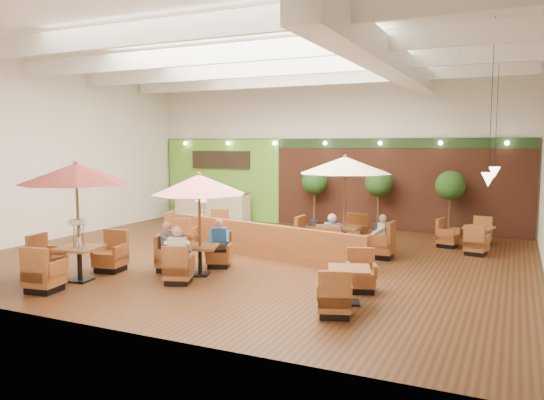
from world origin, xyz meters
The scene contains 17 objects.
room centered at (0.25, 1.22, 3.63)m, with size 14.04×14.00×5.52m.
service_counter centered at (-4.40, 5.10, 0.58)m, with size 3.00×0.75×1.18m.
booth_divider centered at (0.11, 0.05, 0.46)m, with size 6.58×0.18×0.91m, color brown.
table_0 centered at (-2.41, -3.88, 1.89)m, with size 2.56×2.67×2.66m.
table_1 centered at (-0.29, -2.30, 1.73)m, with size 2.32×2.46×2.38m.
table_2 centered at (2.13, 1.21, 1.86)m, with size 2.66×2.66×2.74m.
table_3 centered at (-2.61, 1.15, 0.44)m, with size 1.71×2.49×1.50m.
table_4 centered at (3.52, -2.99, 0.33)m, with size 0.99×2.47×0.87m.
table_5 centered at (5.15, 3.57, 0.31)m, with size 1.62×2.33×0.84m.
topiary_0 centered at (-0.24, 5.30, 1.60)m, with size 0.93×0.93×2.15m.
topiary_1 centered at (2.08, 5.30, 1.63)m, with size 0.94×0.94×2.18m.
topiary_2 centered at (4.40, 5.30, 1.62)m, with size 0.93×0.93×2.17m.
diner_0 centered at (-0.24, -3.16, 0.76)m, with size 0.46×0.44×0.82m.
diner_1 centered at (-0.24, -1.43, 0.73)m, with size 0.41×0.40×0.73m.
diner_2 centered at (-1.10, -2.30, 0.73)m, with size 0.37×0.40×0.72m.
diner_3 centered at (2.13, 0.20, 0.76)m, with size 0.42×0.36×0.81m.
diner_4 centered at (3.13, 1.21, 0.73)m, with size 0.29×0.36×0.72m.
Camera 1 is at (6.31, -12.50, 3.01)m, focal length 35.00 mm.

